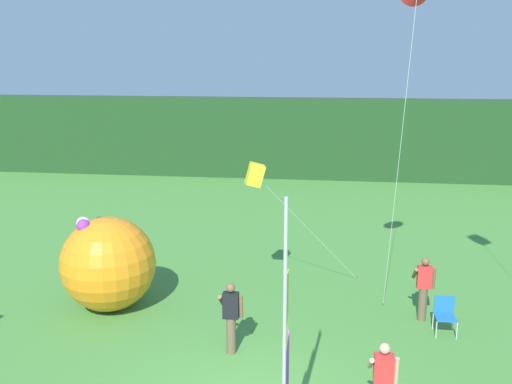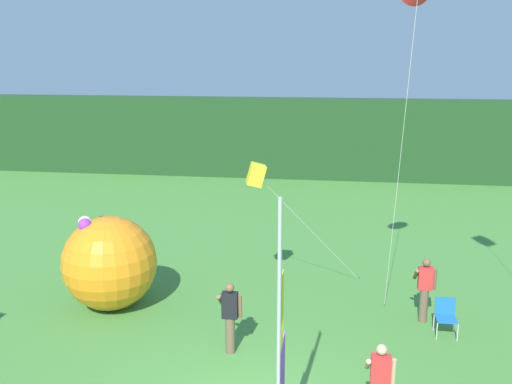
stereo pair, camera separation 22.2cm
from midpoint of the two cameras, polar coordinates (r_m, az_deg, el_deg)
The scene contains 8 objects.
distant_treeline at distance 32.33m, azimuth 4.73°, elevation 5.38°, with size 80.00×2.40×4.30m, color #1E421E.
banner_flag at distance 9.38m, azimuth 2.28°, elevation -14.64°, with size 0.06×1.03×4.68m.
person_near_banner at distance 15.39m, azimuth 15.89°, elevation -9.06°, with size 0.55×0.48×1.69m.
person_mid_field at distance 11.30m, azimuth 11.90°, elevation -17.82°, with size 0.55×0.48×1.59m.
person_far_left at distance 13.31m, azimuth -2.99°, elevation -12.19°, with size 0.55×0.48×1.69m.
inflatable_balloon at distance 15.89m, azimuth -14.85°, elevation -6.87°, with size 2.52×2.52×2.56m.
folding_chair at distance 15.07m, azimuth 17.81°, elevation -11.32°, with size 0.51×0.51×0.89m.
kite_yellow_box_0 at distance 15.17m, azimuth -0.45°, elevation 1.67°, with size 3.19×2.30×3.92m.
Camera 1 is at (1.33, -9.52, 6.66)m, focal length 40.34 mm.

